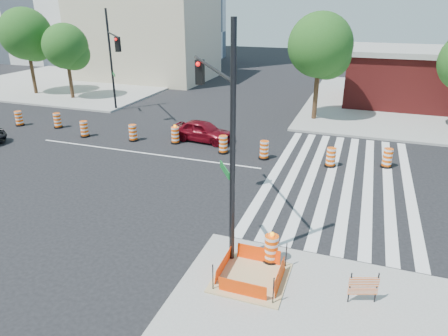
{
  "coord_description": "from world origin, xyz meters",
  "views": [
    {
      "loc": [
        11.59,
        -18.76,
        8.01
      ],
      "look_at": [
        6.26,
        -3.75,
        1.4
      ],
      "focal_mm": 32.0,
      "sensor_mm": 36.0,
      "label": 1
    }
  ],
  "objects": [
    {
      "name": "signal_pole_se",
      "position": [
        7.25,
        -6.93,
        4.63
      ],
      "size": [
        3.28,
        4.81,
        7.53
      ],
      "rotation": [
        0.0,
        0.0,
        2.16
      ],
      "color": "black",
      "rests_on": "ground"
    },
    {
      "name": "lane_centerline",
      "position": [
        0.0,
        0.0,
        0.01
      ],
      "size": [
        14.0,
        0.12,
        0.01
      ],
      "primitive_type": "cube",
      "color": "silver",
      "rests_on": "ground"
    },
    {
      "name": "excavation_pit",
      "position": [
        9.0,
        -9.0,
        0.22
      ],
      "size": [
        2.2,
        2.2,
        0.9
      ],
      "color": "tan",
      "rests_on": "ground"
    },
    {
      "name": "median_drum_1",
      "position": [
        -8.11,
        2.46,
        0.48
      ],
      "size": [
        0.6,
        0.6,
        1.02
      ],
      "color": "black",
      "rests_on": "ground"
    },
    {
      "name": "sidewalk_ne",
      "position": [
        18.0,
        18.0,
        0.07
      ],
      "size": [
        22.0,
        22.0,
        0.15
      ],
      "primitive_type": "cube",
      "color": "gray",
      "rests_on": "ground"
    },
    {
      "name": "median_drum_2",
      "position": [
        -5.1,
        1.43,
        0.48
      ],
      "size": [
        0.6,
        0.6,
        1.02
      ],
      "color": "black",
      "rests_on": "ground"
    },
    {
      "name": "beige_midrise",
      "position": [
        -12.0,
        22.0,
        5.0
      ],
      "size": [
        14.0,
        10.0,
        10.0
      ],
      "primitive_type": "cube",
      "color": "#BEB391",
      "rests_on": "ground"
    },
    {
      "name": "ground",
      "position": [
        0.0,
        0.0,
        0.0
      ],
      "size": [
        120.0,
        120.0,
        0.0
      ],
      "primitive_type": "plane",
      "color": "black",
      "rests_on": "ground"
    },
    {
      "name": "tree_north_c",
      "position": [
        8.33,
        10.36,
        5.06
      ],
      "size": [
        4.44,
        4.44,
        7.54
      ],
      "color": "#382314",
      "rests_on": "ground"
    },
    {
      "name": "pit_drum",
      "position": [
        9.38,
        -7.95,
        0.61
      ],
      "size": [
        0.57,
        0.57,
        1.12
      ],
      "color": "black",
      "rests_on": "ground"
    },
    {
      "name": "median_drum_8",
      "position": [
        13.14,
        2.4,
        0.48
      ],
      "size": [
        0.6,
        0.6,
        1.02
      ],
      "color": "black",
      "rests_on": "ground"
    },
    {
      "name": "crosswalk_east",
      "position": [
        10.95,
        0.0,
        0.01
      ],
      "size": [
        6.75,
        13.5,
        0.01
      ],
      "color": "silver",
      "rests_on": "ground"
    },
    {
      "name": "sidewalk_nw",
      "position": [
        -18.0,
        18.0,
        0.07
      ],
      "size": [
        22.0,
        22.0,
        0.15
      ],
      "primitive_type": "cube",
      "color": "gray",
      "rests_on": "ground"
    },
    {
      "name": "barricade",
      "position": [
        12.25,
        -8.97,
        0.69
      ],
      "size": [
        0.81,
        0.31,
        0.99
      ],
      "rotation": [
        0.0,
        0.0,
        0.34
      ],
      "color": "#FF5305",
      "rests_on": "ground"
    },
    {
      "name": "red_coupe",
      "position": [
        2.41,
        3.17,
        0.65
      ],
      "size": [
        3.97,
        1.95,
        1.3
      ],
      "primitive_type": "imported",
      "rotation": [
        0.0,
        0.0,
        1.46
      ],
      "color": "#620812",
      "rests_on": "ground"
    },
    {
      "name": "median_drum_7",
      "position": [
        10.35,
        1.52,
        0.48
      ],
      "size": [
        0.6,
        0.6,
        1.02
      ],
      "color": "black",
      "rests_on": "ground"
    },
    {
      "name": "tree_north_a",
      "position": [
        -17.51,
        10.57,
        5.18
      ],
      "size": [
        4.53,
        4.53,
        7.71
      ],
      "color": "#382314",
      "rests_on": "ground"
    },
    {
      "name": "signal_pole_nw",
      "position": [
        -6.14,
        6.89,
        4.61
      ],
      "size": [
        3.84,
        4.34,
        7.5
      ],
      "rotation": [
        0.0,
        0.0,
        -0.85
      ],
      "color": "black",
      "rests_on": "ground"
    },
    {
      "name": "tree_north_b",
      "position": [
        -12.96,
        10.11,
        4.35
      ],
      "size": [
        3.81,
        3.81,
        6.48
      ],
      "color": "#382314",
      "rests_on": "ground"
    },
    {
      "name": "median_drum_4",
      "position": [
        0.98,
        2.2,
        0.49
      ],
      "size": [
        0.6,
        0.6,
        1.18
      ],
      "color": "black",
      "rests_on": "ground"
    },
    {
      "name": "median_drum_5",
      "position": [
        4.34,
        1.56,
        0.48
      ],
      "size": [
        0.6,
        0.6,
        1.02
      ],
      "color": "black",
      "rests_on": "ground"
    },
    {
      "name": "median_drum_3",
      "position": [
        -1.72,
        1.77,
        0.48
      ],
      "size": [
        0.6,
        0.6,
        1.02
      ],
      "color": "black",
      "rests_on": "ground"
    },
    {
      "name": "median_drum_6",
      "position": [
        6.77,
        1.45,
        0.48
      ],
      "size": [
        0.6,
        0.6,
        1.02
      ],
      "color": "black",
      "rests_on": "ground"
    },
    {
      "name": "median_drum_0",
      "position": [
        -11.03,
        1.99,
        0.48
      ],
      "size": [
        0.6,
        0.6,
        1.02
      ],
      "color": "black",
      "rests_on": "ground"
    }
  ]
}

